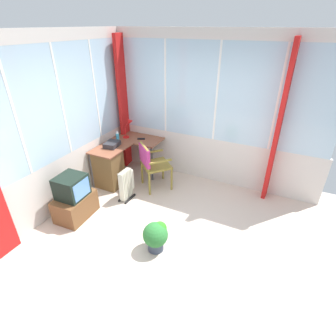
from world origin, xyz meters
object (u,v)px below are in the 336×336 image
at_px(space_heater, 127,184).
at_px(potted_plant, 156,235).
at_px(tv_on_stand, 74,199).
at_px(tv_remote, 141,139).
at_px(spray_bottle, 117,136).
at_px(desk_lamp, 129,125).
at_px(wooden_armchair, 150,161).
at_px(paper_tray, 112,144).
at_px(desk, 111,165).

distance_m(space_heater, potted_plant, 1.36).
distance_m(tv_on_stand, space_heater, 0.92).
height_order(tv_remote, spray_bottle, spray_bottle).
bearing_deg(spray_bottle, desk_lamp, -18.62).
bearing_deg(wooden_armchair, tv_on_stand, 151.69).
bearing_deg(space_heater, potted_plant, -129.34).
distance_m(tv_remote, wooden_armchair, 0.69).
relative_size(tv_remote, spray_bottle, 0.69).
bearing_deg(paper_tray, tv_on_stand, -175.48).
bearing_deg(desk, wooden_armchair, -74.86).
relative_size(desk, space_heater, 2.21).
height_order(desk, wooden_armchair, wooden_armchair).
xyz_separation_m(desk, wooden_armchair, (0.20, -0.76, 0.17)).
distance_m(wooden_armchair, tv_on_stand, 1.47).
height_order(desk, paper_tray, paper_tray).
distance_m(desk_lamp, potted_plant, 2.54).
bearing_deg(spray_bottle, potted_plant, -132.72).
height_order(spray_bottle, space_heater, spray_bottle).
bearing_deg(desk_lamp, paper_tray, 176.18).
height_order(desk, tv_on_stand, tv_on_stand).
xyz_separation_m(wooden_armchair, space_heater, (-0.48, 0.21, -0.29)).
distance_m(paper_tray, space_heater, 0.86).
bearing_deg(tv_on_stand, desk, 3.71).
bearing_deg(space_heater, tv_on_stand, 149.22).
xyz_separation_m(desk_lamp, potted_plant, (-1.85, -1.58, -0.75)).
height_order(desk, spray_bottle, spray_bottle).
relative_size(spray_bottle, space_heater, 0.38).
relative_size(desk_lamp, spray_bottle, 1.80).
bearing_deg(wooden_armchair, paper_tray, 94.68).
distance_m(desk, paper_tray, 0.41).
xyz_separation_m(tv_remote, spray_bottle, (-0.27, 0.38, 0.09)).
distance_m(desk_lamp, space_heater, 1.32).
height_order(space_heater, potted_plant, space_heater).
bearing_deg(tv_remote, tv_on_stand, 147.92).
relative_size(tv_on_stand, space_heater, 1.31).
bearing_deg(space_heater, spray_bottle, 42.35).
distance_m(desk, wooden_armchair, 0.80).
xyz_separation_m(tv_remote, paper_tray, (-0.54, 0.32, 0.03)).
height_order(desk_lamp, wooden_armchair, desk_lamp).
bearing_deg(desk, paper_tray, 10.57).
height_order(desk_lamp, potted_plant, desk_lamp).
relative_size(desk, paper_tray, 4.25).
height_order(tv_remote, tv_on_stand, tv_remote).
distance_m(paper_tray, tv_on_stand, 1.30).
distance_m(wooden_armchair, space_heater, 0.60).
distance_m(desk, spray_bottle, 0.61).
bearing_deg(potted_plant, wooden_armchair, 31.90).
height_order(paper_tray, space_heater, paper_tray).
height_order(paper_tray, potted_plant, paper_tray).
bearing_deg(tv_remote, potted_plant, -169.27).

